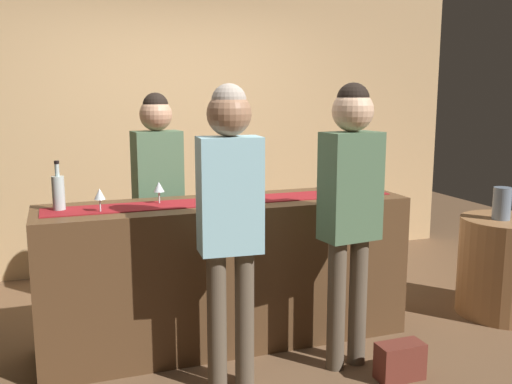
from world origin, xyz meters
TOP-DOWN VIEW (x-y plane):
  - ground_plane at (0.00, 0.00)m, footprint 10.00×10.00m
  - back_wall at (0.00, 1.90)m, footprint 6.00×0.12m
  - bar_counter at (0.00, 0.00)m, footprint 2.42×0.60m
  - counter_runner_cloth at (0.00, 0.00)m, footprint 2.30×0.28m
  - wine_bottle_clear at (-1.03, 0.05)m, footprint 0.07×0.07m
  - wine_bottle_green at (0.96, 0.08)m, footprint 0.07×0.07m
  - wine_glass_near_customer at (-0.81, -0.08)m, footprint 0.07×0.07m
  - wine_glass_mid_counter at (-0.43, 0.06)m, footprint 0.07×0.07m
  - bartender at (-0.35, 0.58)m, footprint 0.36×0.24m
  - customer_sipping at (0.58, -0.59)m, footprint 0.36×0.24m
  - customer_browsing at (-0.16, -0.60)m, footprint 0.35×0.24m
  - round_side_table at (2.12, -0.24)m, footprint 0.68×0.68m
  - vase_on_side_table at (2.05, -0.24)m, footprint 0.13×0.13m
  - handbag at (0.80, -0.85)m, footprint 0.28×0.14m

SIDE VIEW (x-z plane):
  - ground_plane at x=0.00m, z-range 0.00..0.00m
  - handbag at x=0.80m, z-range 0.00..0.22m
  - round_side_table at x=2.12m, z-range 0.00..0.74m
  - bar_counter at x=0.00m, z-range 0.00..0.97m
  - vase_on_side_table at x=2.05m, z-range 0.74..0.98m
  - counter_runner_cloth at x=0.00m, z-range 0.97..0.97m
  - bartender at x=-0.35m, z-range 0.19..1.86m
  - customer_browsing at x=-0.16m, z-range 0.21..1.92m
  - customer_sipping at x=0.58m, z-range 0.21..1.93m
  - wine_glass_near_customer at x=-0.81m, z-range 1.00..1.14m
  - wine_glass_mid_counter at x=-0.43m, z-range 1.00..1.14m
  - wine_bottle_clear at x=-1.03m, z-range 0.93..1.23m
  - wine_bottle_green at x=0.96m, z-range 0.93..1.23m
  - back_wall at x=0.00m, z-range 0.00..2.90m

